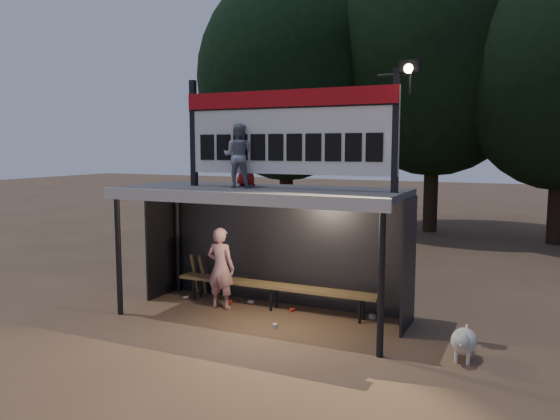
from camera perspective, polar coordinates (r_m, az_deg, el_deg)
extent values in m
plane|color=brown|center=(9.93, -2.06, -11.15)|extent=(80.00, 80.00, 0.00)
imported|color=silver|center=(10.34, -6.21, -6.03)|extent=(0.57, 0.38, 1.54)
imported|color=gray|center=(9.52, -4.39, 5.67)|extent=(0.61, 0.52, 1.11)
imported|color=maroon|center=(9.86, -3.52, 5.18)|extent=(0.45, 0.30, 0.92)
cube|color=#414144|center=(9.48, -2.12, 1.97)|extent=(5.00, 2.00, 0.12)
cube|color=silver|center=(8.59, -5.21, 1.19)|extent=(5.10, 0.06, 0.20)
cylinder|color=black|center=(10.25, -16.52, -4.50)|extent=(0.10, 0.10, 2.20)
cylinder|color=black|center=(7.99, 10.53, -7.47)|extent=(0.10, 0.10, 2.20)
cylinder|color=black|center=(11.64, -10.65, -3.03)|extent=(0.10, 0.10, 2.20)
cylinder|color=black|center=(9.70, 13.19, -5.02)|extent=(0.10, 0.10, 2.20)
cube|color=black|center=(10.53, 0.39, -3.93)|extent=(5.00, 0.04, 2.20)
cube|color=black|center=(11.38, -12.23, -3.29)|extent=(0.04, 1.00, 2.20)
cube|color=black|center=(9.30, 13.29, -5.53)|extent=(0.04, 1.00, 2.20)
cylinder|color=black|center=(10.39, 0.39, 1.77)|extent=(5.00, 0.06, 0.06)
cube|color=black|center=(10.14, -9.02, 7.91)|extent=(0.10, 0.10, 1.90)
cube|color=black|center=(8.64, 12.02, 8.07)|extent=(0.10, 0.10, 1.90)
cube|color=white|center=(9.24, 0.65, 8.12)|extent=(3.80, 0.08, 1.40)
cube|color=#AF0C12|center=(9.22, 0.52, 11.60)|extent=(3.80, 0.04, 0.28)
cube|color=black|center=(9.21, 0.51, 10.68)|extent=(3.80, 0.02, 0.03)
cube|color=black|center=(9.92, -7.61, 6.51)|extent=(0.27, 0.03, 0.45)
cube|color=black|center=(9.74, -5.91, 6.54)|extent=(0.27, 0.03, 0.45)
cube|color=black|center=(9.57, -4.15, 6.55)|extent=(0.27, 0.03, 0.45)
cube|color=black|center=(9.41, -2.33, 6.56)|extent=(0.27, 0.03, 0.45)
cube|color=black|center=(9.26, -0.45, 6.57)|extent=(0.27, 0.03, 0.45)
cube|color=black|center=(9.12, 1.50, 6.56)|extent=(0.27, 0.03, 0.45)
cube|color=black|center=(8.99, 3.50, 6.55)|extent=(0.27, 0.03, 0.45)
cube|color=black|center=(8.87, 5.56, 6.53)|extent=(0.27, 0.03, 0.45)
cube|color=black|center=(8.76, 7.67, 6.50)|extent=(0.27, 0.03, 0.45)
cube|color=black|center=(8.67, 9.83, 6.46)|extent=(0.27, 0.03, 0.45)
cylinder|color=black|center=(8.72, 11.83, 13.67)|extent=(0.50, 0.04, 0.04)
cylinder|color=black|center=(8.65, 13.45, 12.69)|extent=(0.04, 0.04, 0.30)
cube|color=black|center=(8.63, 13.43, 14.37)|extent=(0.30, 0.22, 0.18)
sphere|color=#FFD88C|center=(8.54, 13.30, 14.19)|extent=(0.14, 0.14, 0.14)
cube|color=olive|center=(10.27, -0.67, -7.92)|extent=(4.00, 0.35, 0.06)
cylinder|color=black|center=(11.05, -9.00, -8.16)|extent=(0.05, 0.05, 0.45)
cylinder|color=black|center=(11.24, -8.31, -7.89)|extent=(0.05, 0.05, 0.45)
cylinder|color=black|center=(10.23, -0.96, -9.29)|extent=(0.05, 0.05, 0.45)
cylinder|color=black|center=(10.44, -0.38, -8.96)|extent=(0.05, 0.05, 0.45)
cylinder|color=black|center=(9.64, 8.33, -10.36)|extent=(0.05, 0.05, 0.45)
cylinder|color=black|center=(9.86, 8.73, -9.98)|extent=(0.05, 0.05, 0.45)
cylinder|color=black|center=(20.23, 0.66, 3.35)|extent=(0.50, 0.50, 3.74)
ellipsoid|color=black|center=(20.35, 0.68, 13.68)|extent=(6.46, 6.46, 7.48)
cylinder|color=black|center=(20.21, 15.53, 3.73)|extent=(0.50, 0.50, 4.18)
ellipsoid|color=black|center=(20.43, 15.90, 15.25)|extent=(7.22, 7.22, 8.36)
cylinder|color=black|center=(18.97, 27.00, 2.08)|extent=(0.50, 0.50, 3.52)
ellipsoid|color=silver|center=(8.43, 18.66, -12.85)|extent=(0.36, 0.58, 0.36)
sphere|color=beige|center=(8.14, 18.46, -12.88)|extent=(0.22, 0.22, 0.22)
cone|color=beige|center=(8.05, 18.37, -13.25)|extent=(0.10, 0.10, 0.10)
cone|color=beige|center=(8.09, 18.11, -12.24)|extent=(0.06, 0.06, 0.07)
cone|color=beige|center=(8.08, 18.83, -12.29)|extent=(0.06, 0.06, 0.07)
cylinder|color=#EEE3CE|center=(8.33, 17.91, -14.37)|extent=(0.05, 0.05, 0.18)
cylinder|color=white|center=(8.32, 19.03, -14.46)|extent=(0.05, 0.05, 0.18)
cylinder|color=#EDE4CC|center=(8.67, 18.21, -13.55)|extent=(0.05, 0.05, 0.18)
cylinder|color=beige|center=(8.65, 19.29, -13.63)|extent=(0.05, 0.05, 0.18)
cylinder|color=#EFE2CE|center=(8.69, 18.90, -11.77)|extent=(0.04, 0.16, 0.14)
cylinder|color=#A27F4B|center=(11.45, -8.93, -6.58)|extent=(0.09, 0.27, 0.84)
cylinder|color=olive|center=(11.34, -8.09, -6.69)|extent=(0.07, 0.30, 0.83)
cylinder|color=black|center=(11.23, -7.22, -6.81)|extent=(0.08, 0.33, 0.83)
cube|color=#A6261C|center=(10.72, -5.38, -9.59)|extent=(0.10, 0.07, 0.08)
cylinder|color=silver|center=(11.19, -9.83, -9.00)|extent=(0.11, 0.14, 0.07)
cube|color=beige|center=(9.34, -0.53, -12.03)|extent=(0.09, 0.11, 0.08)
cylinder|color=red|center=(10.25, 1.30, -10.36)|extent=(0.10, 0.13, 0.07)
cube|color=#BCBCC1|center=(9.97, 9.61, -10.92)|extent=(0.12, 0.11, 0.08)
cylinder|color=beige|center=(10.74, -3.04, -9.58)|extent=(0.12, 0.07, 0.07)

